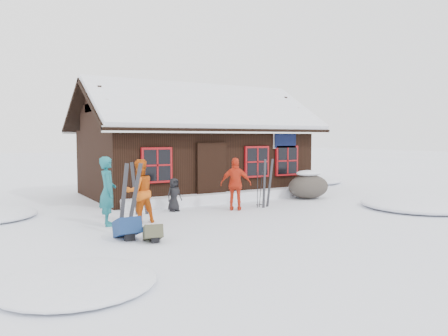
{
  "coord_description": "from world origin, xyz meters",
  "views": [
    {
      "loc": [
        -6.37,
        -10.63,
        2.23
      ],
      "look_at": [
        0.45,
        0.83,
        1.3
      ],
      "focal_mm": 35.0,
      "sensor_mm": 36.0,
      "label": 1
    }
  ],
  "objects_px": {
    "backpack_blue": "(127,231)",
    "backpack_olive": "(153,235)",
    "skier_teal": "(108,191)",
    "skier_orange_left": "(139,191)",
    "skier_crouched": "(174,195)",
    "skier_orange_right": "(236,184)",
    "boulder": "(308,186)",
    "ski_pair_left": "(129,199)",
    "ski_poles": "(259,190)"
  },
  "relations": [
    {
      "from": "backpack_blue",
      "to": "backpack_olive",
      "type": "height_order",
      "value": "backpack_blue"
    },
    {
      "from": "skier_teal",
      "to": "backpack_olive",
      "type": "bearing_deg",
      "value": -162.94
    },
    {
      "from": "skier_orange_left",
      "to": "skier_crouched",
      "type": "relative_size",
      "value": 1.66
    },
    {
      "from": "skier_orange_right",
      "to": "backpack_olive",
      "type": "relative_size",
      "value": 3.17
    },
    {
      "from": "boulder",
      "to": "backpack_olive",
      "type": "xyz_separation_m",
      "value": [
        -7.39,
        -3.37,
        -0.33
      ]
    },
    {
      "from": "skier_orange_left",
      "to": "ski_pair_left",
      "type": "bearing_deg",
      "value": 51.2
    },
    {
      "from": "ski_pair_left",
      "to": "backpack_blue",
      "type": "height_order",
      "value": "ski_pair_left"
    },
    {
      "from": "skier_crouched",
      "to": "ski_poles",
      "type": "xyz_separation_m",
      "value": [
        2.67,
        -0.68,
        0.05
      ]
    },
    {
      "from": "skier_crouched",
      "to": "backpack_blue",
      "type": "relative_size",
      "value": 1.55
    },
    {
      "from": "skier_teal",
      "to": "skier_crouched",
      "type": "relative_size",
      "value": 1.74
    },
    {
      "from": "skier_orange_right",
      "to": "skier_crouched",
      "type": "height_order",
      "value": "skier_orange_right"
    },
    {
      "from": "boulder",
      "to": "ski_poles",
      "type": "bearing_deg",
      "value": -165.09
    },
    {
      "from": "ski_pair_left",
      "to": "backpack_olive",
      "type": "height_order",
      "value": "ski_pair_left"
    },
    {
      "from": "boulder",
      "to": "skier_crouched",
      "type": "bearing_deg",
      "value": -179.54
    },
    {
      "from": "skier_orange_left",
      "to": "boulder",
      "type": "bearing_deg",
      "value": -177.51
    },
    {
      "from": "skier_orange_left",
      "to": "backpack_olive",
      "type": "xyz_separation_m",
      "value": [
        -0.46,
        -2.1,
        -0.7
      ]
    },
    {
      "from": "skier_teal",
      "to": "skier_orange_left",
      "type": "height_order",
      "value": "skier_teal"
    },
    {
      "from": "skier_orange_right",
      "to": "backpack_olive",
      "type": "height_order",
      "value": "skier_orange_right"
    },
    {
      "from": "skier_orange_left",
      "to": "skier_crouched",
      "type": "xyz_separation_m",
      "value": [
        1.53,
        1.23,
        -0.33
      ]
    },
    {
      "from": "skier_teal",
      "to": "boulder",
      "type": "bearing_deg",
      "value": -72.79
    },
    {
      "from": "skier_crouched",
      "to": "boulder",
      "type": "height_order",
      "value": "skier_crouched"
    },
    {
      "from": "skier_crouched",
      "to": "boulder",
      "type": "xyz_separation_m",
      "value": [
        5.39,
        0.04,
        -0.03
      ]
    },
    {
      "from": "skier_crouched",
      "to": "backpack_olive",
      "type": "relative_size",
      "value": 1.98
    },
    {
      "from": "ski_poles",
      "to": "backpack_olive",
      "type": "height_order",
      "value": "ski_poles"
    },
    {
      "from": "skier_crouched",
      "to": "ski_pair_left",
      "type": "bearing_deg",
      "value": -144.86
    },
    {
      "from": "skier_crouched",
      "to": "backpack_olive",
      "type": "bearing_deg",
      "value": -132.35
    },
    {
      "from": "ski_poles",
      "to": "backpack_olive",
      "type": "distance_m",
      "value": 5.38
    },
    {
      "from": "ski_poles",
      "to": "backpack_blue",
      "type": "bearing_deg",
      "value": -157.18
    },
    {
      "from": "skier_orange_left",
      "to": "boulder",
      "type": "xyz_separation_m",
      "value": [
        6.92,
        1.27,
        -0.36
      ]
    },
    {
      "from": "ski_pair_left",
      "to": "backpack_olive",
      "type": "distance_m",
      "value": 1.25
    },
    {
      "from": "ski_pair_left",
      "to": "ski_poles",
      "type": "xyz_separation_m",
      "value": [
        4.84,
        1.61,
        -0.25
      ]
    },
    {
      "from": "backpack_blue",
      "to": "boulder",
      "type": "bearing_deg",
      "value": 22.42
    },
    {
      "from": "skier_orange_right",
      "to": "skier_teal",
      "type": "bearing_deg",
      "value": 39.42
    },
    {
      "from": "skier_orange_right",
      "to": "skier_crouched",
      "type": "xyz_separation_m",
      "value": [
        -1.71,
        0.8,
        -0.3
      ]
    },
    {
      "from": "boulder",
      "to": "ski_poles",
      "type": "distance_m",
      "value": 2.82
    },
    {
      "from": "skier_orange_right",
      "to": "ski_poles",
      "type": "relative_size",
      "value": 1.36
    },
    {
      "from": "boulder",
      "to": "skier_orange_left",
      "type": "bearing_deg",
      "value": -169.6
    },
    {
      "from": "ski_poles",
      "to": "backpack_olive",
      "type": "relative_size",
      "value": 2.33
    },
    {
      "from": "skier_teal",
      "to": "ski_pair_left",
      "type": "xyz_separation_m",
      "value": [
        0.15,
        -1.21,
        -0.07
      ]
    },
    {
      "from": "skier_orange_left",
      "to": "boulder",
      "type": "height_order",
      "value": "skier_orange_left"
    },
    {
      "from": "skier_teal",
      "to": "skier_orange_right",
      "type": "xyz_separation_m",
      "value": [
        4.03,
        0.29,
        -0.07
      ]
    },
    {
      "from": "skier_teal",
      "to": "skier_orange_left",
      "type": "xyz_separation_m",
      "value": [
        0.79,
        -0.14,
        -0.04
      ]
    },
    {
      "from": "boulder",
      "to": "backpack_blue",
      "type": "bearing_deg",
      "value": -159.86
    },
    {
      "from": "skier_teal",
      "to": "backpack_blue",
      "type": "height_order",
      "value": "skier_teal"
    },
    {
      "from": "ski_poles",
      "to": "skier_crouched",
      "type": "bearing_deg",
      "value": 165.66
    },
    {
      "from": "skier_crouched",
      "to": "ski_pair_left",
      "type": "distance_m",
      "value": 3.17
    },
    {
      "from": "backpack_blue",
      "to": "skier_orange_left",
      "type": "bearing_deg",
      "value": 63.82
    },
    {
      "from": "skier_teal",
      "to": "skier_orange_right",
      "type": "relative_size",
      "value": 1.09
    },
    {
      "from": "boulder",
      "to": "backpack_blue",
      "type": "height_order",
      "value": "boulder"
    },
    {
      "from": "boulder",
      "to": "backpack_olive",
      "type": "height_order",
      "value": "boulder"
    }
  ]
}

